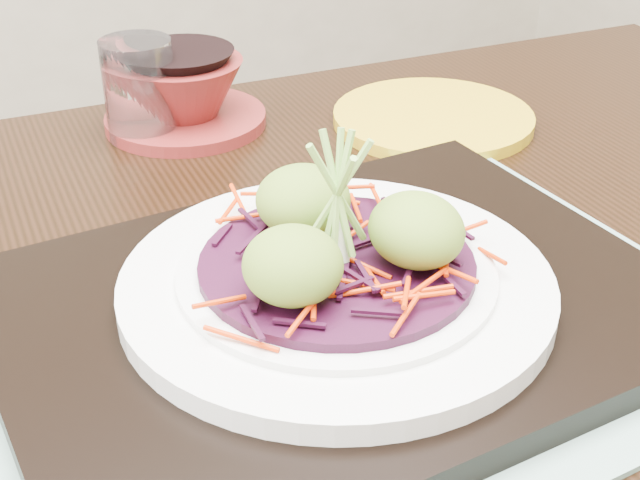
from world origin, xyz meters
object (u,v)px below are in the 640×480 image
white_plate (337,283)px  yellow_plate (433,118)px  dining_table (324,415)px  terracotta_bowl_set (184,97)px  water_glass (139,90)px  serving_tray (336,307)px

white_plate → yellow_plate: white_plate is taller
dining_table → terracotta_bowl_set: size_ratio=6.75×
white_plate → water_glass: bearing=91.5°
dining_table → water_glass: (-0.02, 0.29, 0.14)m
white_plate → water_glass: (-0.01, 0.32, 0.01)m
serving_tray → terracotta_bowl_set: bearing=83.9°
terracotta_bowl_set → white_plate: bearing=-95.6°
water_glass → yellow_plate: bearing=-22.4°
dining_table → serving_tray: bearing=-99.0°
white_plate → terracotta_bowl_set: (0.03, 0.33, -0.00)m
serving_tray → terracotta_bowl_set: (0.03, 0.33, 0.01)m
white_plate → water_glass: 0.32m
water_glass → terracotta_bowl_set: water_glass is taller
serving_tray → yellow_plate: size_ratio=2.18×
dining_table → water_glass: water_glass is taller
terracotta_bowl_set → yellow_plate: size_ratio=1.00×
white_plate → yellow_plate: 0.32m
dining_table → yellow_plate: yellow_plate is taller
serving_tray → yellow_plate: bearing=44.2°
yellow_plate → serving_tray: bearing=-135.4°
dining_table → water_glass: 0.33m
dining_table → water_glass: size_ratio=14.10×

